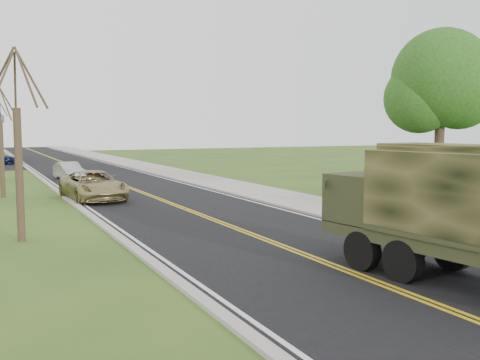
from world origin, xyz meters
TOP-DOWN VIEW (x-y plane):
  - ground at (0.00, 0.00)m, footprint 160.00×160.00m
  - road at (0.00, 40.00)m, footprint 8.00×120.00m
  - curb_right at (4.15, 40.00)m, footprint 0.30×120.00m
  - sidewalk_right at (5.90, 40.00)m, footprint 3.20×120.00m
  - curb_left at (-4.15, 40.00)m, footprint 0.30×120.00m
  - leafy_tree at (11.00, 10.01)m, footprint 4.83×4.50m
  - bare_tree_a at (-7.00, 10.00)m, footprint 1.93×2.26m
  - bare_tree_b at (-7.00, 22.00)m, footprint 1.83×2.14m
  - military_truck at (1.62, 0.57)m, footprint 3.01×6.65m
  - suv_champagne at (-3.00, 18.98)m, footprint 2.81×5.39m
  - sedan_silver at (-2.43, 30.33)m, footprint 1.74×3.84m
  - pickup_navy at (9.56, 9.65)m, footprint 5.28×2.42m

SIDE VIEW (x-z plane):
  - ground at x=0.00m, z-range 0.00..0.00m
  - road at x=0.00m, z-range 0.00..0.01m
  - sidewalk_right at x=5.90m, z-range 0.00..0.10m
  - curb_left at x=-4.15m, z-range 0.00..0.10m
  - curb_right at x=4.15m, z-range 0.00..0.12m
  - sedan_silver at x=-2.43m, z-range 0.00..1.22m
  - suv_champagne at x=-3.00m, z-range 0.00..1.45m
  - pickup_navy at x=9.56m, z-range 0.00..1.50m
  - military_truck at x=1.62m, z-range 0.23..3.44m
  - bare_tree_b at x=-7.00m, z-range -0.39..5.34m
  - bare_tree_a at x=-7.00m, z-range -0.41..5.66m
  - leafy_tree at x=11.00m, z-range 1.44..9.54m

